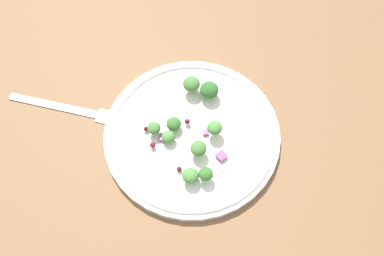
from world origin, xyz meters
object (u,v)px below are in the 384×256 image
Objects in this scene: broccoli_floret_0 at (191,176)px; broccoli_floret_1 at (209,90)px; plate at (192,134)px; fork at (71,109)px; broccoli_floret_2 at (215,128)px.

broccoli_floret_1 reaches higher than broccoli_floret_0.
plate is at bearing 50.44° from broccoli_floret_1.
plate is 11.21× the size of broccoli_floret_0.
fork is at bearing -30.60° from plate.
broccoli_floret_2 is at bearing -132.52° from broccoli_floret_0.
broccoli_floret_1 is 6.83cm from broccoli_floret_2.
broccoli_floret_1 is 1.30× the size of broccoli_floret_2.
broccoli_floret_0 is 14.29cm from broccoli_floret_1.
broccoli_floret_1 is 22.32cm from fork.
broccoli_floret_1 is at bearing -129.56° from plate.
broccoli_floret_0 reaches higher than plate.
plate is 1.59× the size of fork.
broccoli_floret_1 is at bearing -118.26° from broccoli_floret_0.
broccoli_floret_0 is 0.14× the size of fork.
plate is 19.97cm from fork.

